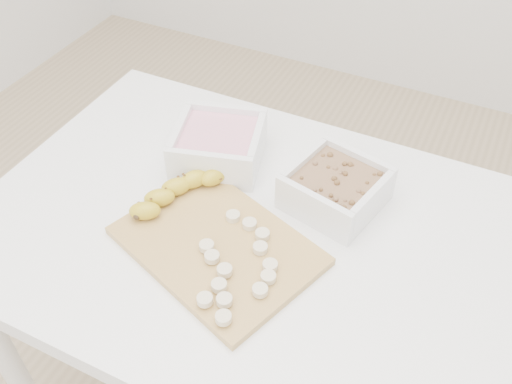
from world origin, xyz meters
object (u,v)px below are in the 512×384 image
at_px(table, 249,260).
at_px(cutting_board, 217,246).
at_px(bowl_yogurt, 219,144).
at_px(banana, 176,192).
at_px(bowl_granola, 336,188).

xyz_separation_m(table, cutting_board, (-0.03, -0.07, 0.10)).
bearing_deg(bowl_yogurt, cutting_board, -62.15).
bearing_deg(cutting_board, bowl_yogurt, 117.85).
xyz_separation_m(cutting_board, banana, (-0.12, 0.06, 0.02)).
distance_m(bowl_granola, cutting_board, 0.25).
bearing_deg(banana, bowl_granola, 64.97).
height_order(bowl_yogurt, cutting_board, bowl_yogurt).
xyz_separation_m(table, bowl_yogurt, (-0.14, 0.14, 0.14)).
xyz_separation_m(table, bowl_granola, (0.12, 0.13, 0.13)).
height_order(cutting_board, banana, banana).
bearing_deg(table, bowl_granola, 46.92).
relative_size(bowl_granola, cutting_board, 0.58).
bearing_deg(cutting_board, bowl_granola, 54.12).
relative_size(cutting_board, banana, 1.70).
bearing_deg(bowl_granola, bowl_yogurt, 176.77).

